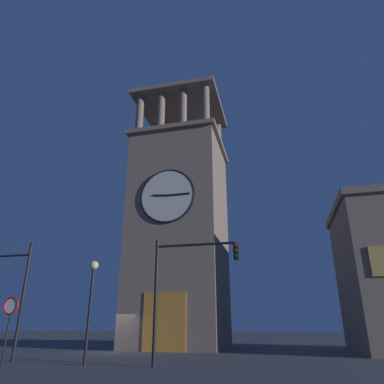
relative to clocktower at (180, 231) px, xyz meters
The scene contains 6 objects.
ground_plane 11.29m from the clocktower, 55.27° to the left, with size 200.00×200.00×0.00m, color #4C4C51.
clocktower is the anchor object (origin of this frame).
traffic_signal_near 14.98m from the clocktower, 61.42° to the left, with size 4.21×0.41×6.11m.
traffic_signal_mid 14.64m from the clocktower, 106.51° to the left, with size 4.06×0.41×5.68m.
street_lamp 14.53m from the clocktower, 86.72° to the left, with size 0.44×0.44×4.76m.
no_horn_sign 17.21m from the clocktower, 77.25° to the left, with size 0.78×0.14×2.92m.
Camera 1 is at (-11.66, 24.16, 1.69)m, focal length 32.66 mm.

